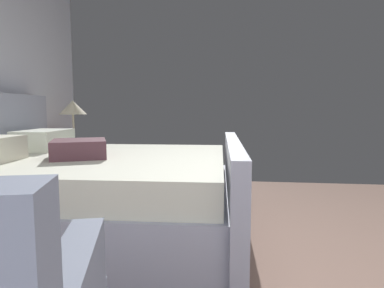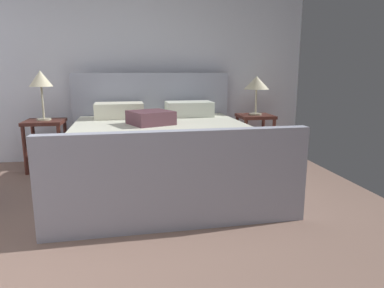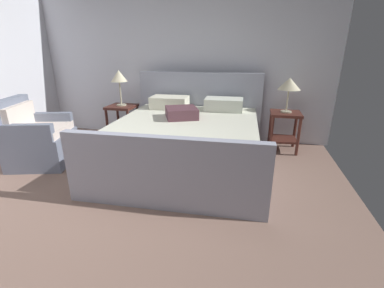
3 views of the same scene
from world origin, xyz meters
name	(u,v)px [view 1 (image 1 of 3)]	position (x,y,z in m)	size (l,w,h in m)	color
ground_plane	(293,265)	(0.00, 0.00, -0.01)	(4.90, 5.40, 0.02)	#846659
bed	(97,189)	(0.44, 1.50, 0.34)	(2.06, 2.27, 1.14)	#A1A6B9
nightstand_right	(75,157)	(1.76, 2.34, 0.40)	(0.44, 0.44, 0.60)	#4C241C
table_lamp_right	(73,108)	(1.76, 2.34, 1.01)	(0.33, 0.33, 0.51)	#B7B293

